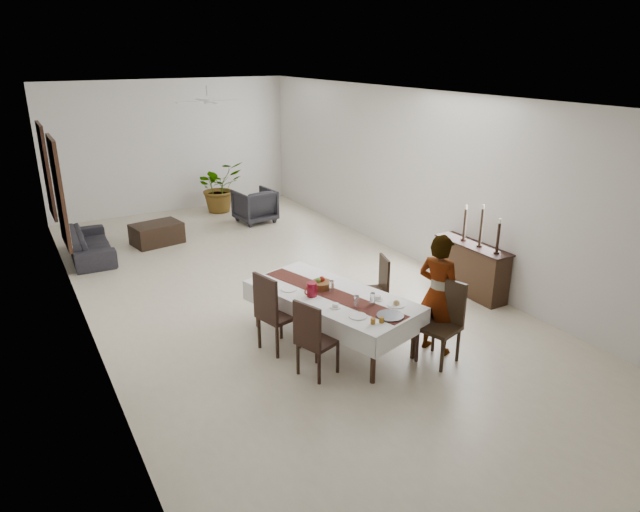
{
  "coord_description": "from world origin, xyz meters",
  "views": [
    {
      "loc": [
        -3.76,
        -8.05,
        3.87
      ],
      "look_at": [
        0.06,
        -1.33,
        1.05
      ],
      "focal_mm": 32.0,
      "sensor_mm": 36.0,
      "label": 1
    }
  ],
  "objects_px": {
    "dining_table_top": "(332,296)",
    "red_pitcher": "(312,289)",
    "woman": "(439,294)",
    "sofa": "(90,244)",
    "sideboard_body": "(471,269)"
  },
  "relations": [
    {
      "from": "dining_table_top",
      "to": "red_pitcher",
      "type": "height_order",
      "value": "red_pitcher"
    },
    {
      "from": "dining_table_top",
      "to": "sofa",
      "type": "distance_m",
      "value": 5.81
    },
    {
      "from": "woman",
      "to": "dining_table_top",
      "type": "bearing_deg",
      "value": 31.43
    },
    {
      "from": "woman",
      "to": "sofa",
      "type": "bearing_deg",
      "value": 9.88
    },
    {
      "from": "sideboard_body",
      "to": "sofa",
      "type": "bearing_deg",
      "value": 136.51
    },
    {
      "from": "dining_table_top",
      "to": "sideboard_body",
      "type": "relative_size",
      "value": 1.65
    },
    {
      "from": "sideboard_body",
      "to": "woman",
      "type": "bearing_deg",
      "value": -145.53
    },
    {
      "from": "red_pitcher",
      "to": "woman",
      "type": "bearing_deg",
      "value": -35.33
    },
    {
      "from": "sofa",
      "to": "sideboard_body",
      "type": "bearing_deg",
      "value": -131.0
    },
    {
      "from": "red_pitcher",
      "to": "sofa",
      "type": "distance_m",
      "value": 5.65
    },
    {
      "from": "dining_table_top",
      "to": "red_pitcher",
      "type": "distance_m",
      "value": 0.31
    },
    {
      "from": "woman",
      "to": "sideboard_body",
      "type": "height_order",
      "value": "woman"
    },
    {
      "from": "woman",
      "to": "sofa",
      "type": "relative_size",
      "value": 0.88
    },
    {
      "from": "dining_table_top",
      "to": "sideboard_body",
      "type": "distance_m",
      "value": 2.91
    },
    {
      "from": "dining_table_top",
      "to": "sideboard_body",
      "type": "bearing_deg",
      "value": -9.91
    }
  ]
}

